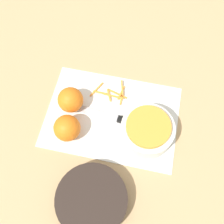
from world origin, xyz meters
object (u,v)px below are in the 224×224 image
(bowl_speckled, at_px, (147,131))
(bowl_dark, at_px, (91,200))
(orange_right, at_px, (67,128))
(orange_left, at_px, (70,100))
(knife, at_px, (122,120))

(bowl_speckled, bearing_deg, bowl_dark, 62.18)
(orange_right, bearing_deg, bowl_dark, 122.78)
(bowl_speckled, bearing_deg, orange_left, -11.53)
(bowl_dark, xyz_separation_m, orange_right, (0.12, -0.19, 0.02))
(bowl_speckled, height_order, knife, bowl_speckled)
(bowl_speckled, relative_size, orange_right, 1.96)
(knife, xyz_separation_m, orange_left, (0.17, -0.02, 0.03))
(bowl_dark, distance_m, orange_right, 0.22)
(bowl_dark, relative_size, orange_left, 2.43)
(bowl_dark, bearing_deg, bowl_speckled, -117.82)
(knife, bearing_deg, orange_right, 30.38)
(orange_right, bearing_deg, orange_left, -80.38)
(bowl_speckled, xyz_separation_m, orange_right, (0.24, 0.04, 0.00))
(orange_left, bearing_deg, bowl_dark, 115.78)
(orange_left, height_order, orange_right, same)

